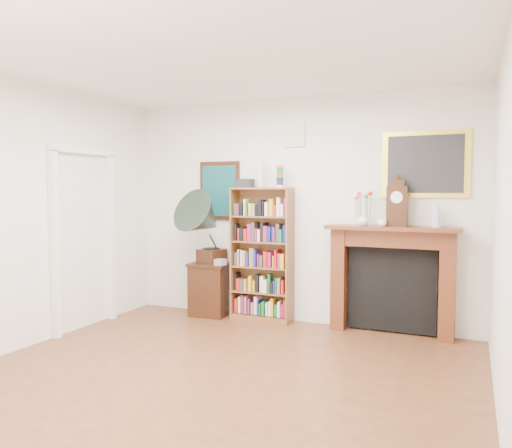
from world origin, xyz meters
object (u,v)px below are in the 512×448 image
(bookshelf, at_px, (262,247))
(gramophone, at_px, (205,222))
(bottle_right, at_px, (437,218))
(flower_vase, at_px, (363,219))
(bottle_left, at_px, (435,216))
(teacup, at_px, (382,223))
(mantel_clock, at_px, (397,204))
(fireplace, at_px, (392,270))
(side_cabinet, at_px, (209,289))
(cd_stack, at_px, (220,262))

(bookshelf, bearing_deg, gramophone, -167.67)
(gramophone, xyz_separation_m, bottle_right, (2.80, 0.18, 0.10))
(bookshelf, bearing_deg, bottle_right, -0.38)
(bookshelf, height_order, bottle_right, bookshelf)
(bookshelf, bearing_deg, flower_vase, -1.39)
(flower_vase, relative_size, bottle_right, 0.72)
(gramophone, bearing_deg, flower_vase, 18.39)
(gramophone, xyz_separation_m, flower_vase, (2.00, 0.15, 0.07))
(bottle_left, bearing_deg, teacup, -168.81)
(mantel_clock, bearing_deg, bottle_left, 3.78)
(teacup, relative_size, bottle_left, 0.40)
(fireplace, relative_size, teacup, 15.36)
(gramophone, height_order, teacup, gramophone)
(side_cabinet, distance_m, mantel_clock, 2.65)
(cd_stack, distance_m, flower_vase, 1.88)
(side_cabinet, height_order, mantel_clock, mantel_clock)
(fireplace, bearing_deg, side_cabinet, -176.07)
(bookshelf, height_order, gramophone, bookshelf)
(teacup, xyz_separation_m, bottle_right, (0.57, 0.11, 0.06))
(cd_stack, relative_size, bottle_right, 0.60)
(mantel_clock, distance_m, flower_vase, 0.42)
(teacup, bearing_deg, gramophone, -178.11)
(side_cabinet, xyz_separation_m, gramophone, (0.01, -0.12, 0.90))
(fireplace, xyz_separation_m, flower_vase, (-0.32, -0.07, 0.58))
(teacup, bearing_deg, mantel_clock, 30.59)
(fireplace, xyz_separation_m, gramophone, (-2.32, -0.22, 0.51))
(gramophone, xyz_separation_m, bottle_left, (2.78, 0.18, 0.12))
(fireplace, bearing_deg, gramophone, -173.11)
(bookshelf, relative_size, gramophone, 2.00)
(cd_stack, bearing_deg, fireplace, 5.64)
(bottle_right, bearing_deg, bookshelf, -179.64)
(side_cabinet, distance_m, gramophone, 0.91)
(mantel_clock, bearing_deg, bottle_right, 3.19)
(fireplace, bearing_deg, teacup, -121.30)
(flower_vase, bearing_deg, side_cabinet, -179.08)
(gramophone, bearing_deg, bookshelf, 27.10)
(fireplace, distance_m, teacup, 0.57)
(cd_stack, relative_size, bottle_left, 0.50)
(fireplace, distance_m, bottle_left, 0.78)
(cd_stack, xyz_separation_m, bottle_left, (2.57, 0.17, 0.63))
(gramophone, relative_size, mantel_clock, 1.87)
(fireplace, height_order, bottle_right, bottle_right)
(gramophone, height_order, cd_stack, gramophone)
(cd_stack, xyz_separation_m, teacup, (2.02, 0.06, 0.55))
(bookshelf, relative_size, bottle_right, 9.74)
(flower_vase, bearing_deg, fireplace, 11.51)
(teacup, bearing_deg, bottle_left, 11.19)
(side_cabinet, distance_m, fireplace, 2.37)
(bottle_left, bearing_deg, flower_vase, -177.74)
(mantel_clock, xyz_separation_m, bottle_right, (0.42, 0.02, -0.15))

